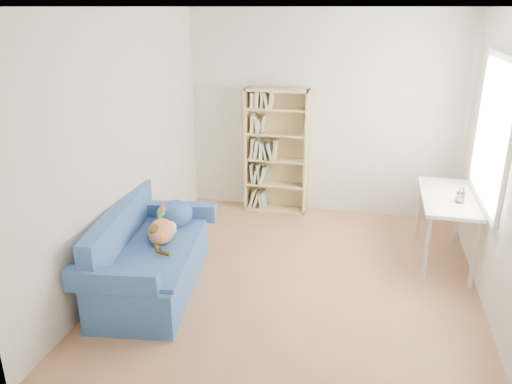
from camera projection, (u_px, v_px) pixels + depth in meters
ground at (296, 283)px, 5.00m from camera, size 4.00×4.00×0.00m
room_shell at (312, 122)px, 4.44m from camera, size 3.54×4.04×2.62m
sofa at (151, 256)px, 4.86m from camera, size 1.01×1.76×0.82m
bookshelf at (276, 156)px, 6.56m from camera, size 0.82×0.25×1.64m
desk at (448, 202)px, 5.23m from camera, size 0.54×1.18×0.75m
pen_cup at (460, 196)px, 5.00m from camera, size 0.09×0.09×0.17m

